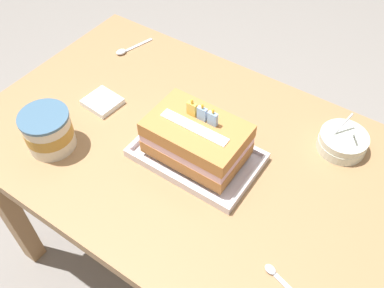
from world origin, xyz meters
The scene contains 9 objects.
ground_plane centered at (0.00, 0.00, 0.00)m, with size 8.00×8.00×0.00m, color gray.
dining_table centered at (0.00, 0.00, 0.61)m, with size 1.19×0.76×0.71m.
foil_tray centered at (0.04, -0.02, 0.72)m, with size 0.32×0.21×0.02m.
birthday_cake centered at (0.04, -0.02, 0.79)m, with size 0.25×0.16×0.15m.
bowl_stack centered at (0.35, 0.23, 0.74)m, with size 0.13×0.13×0.10m.
ice_cream_tub centered at (-0.30, -0.21, 0.77)m, with size 0.13×0.13×0.11m.
serving_spoon_near_tray centered at (-0.41, 0.22, 0.72)m, with size 0.06×0.14×0.01m.
serving_spoon_by_bowls centered at (0.38, -0.20, 0.72)m, with size 0.14×0.05×0.01m.
napkin_pile centered at (-0.30, -0.01, 0.72)m, with size 0.10×0.10×0.02m.
Camera 1 is at (0.43, -0.61, 1.58)m, focal length 39.27 mm.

